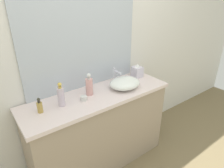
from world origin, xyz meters
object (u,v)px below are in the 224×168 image
object	(u,v)px
perfume_bottle	(40,106)
candle_jar	(84,98)
sink_basin	(125,83)
tissue_box	(137,71)
lotion_bottle	(61,96)
soap_dispenser	(89,86)

from	to	relation	value
perfume_bottle	candle_jar	distance (m)	0.41
sink_basin	perfume_bottle	size ratio (longest dim) A/B	2.48
perfume_bottle	tissue_box	size ratio (longest dim) A/B	0.84
perfume_bottle	lotion_bottle	bearing A→B (deg)	-2.59
tissue_box	candle_jar	world-z (taller)	tissue_box
sink_basin	lotion_bottle	distance (m)	0.70
sink_basin	tissue_box	world-z (taller)	tissue_box
lotion_bottle	tissue_box	distance (m)	1.01
soap_dispenser	candle_jar	xyz separation A→B (m)	(-0.10, -0.07, -0.08)
lotion_bottle	perfume_bottle	distance (m)	0.20
soap_dispenser	lotion_bottle	size ratio (longest dim) A/B	0.99
sink_basin	soap_dispenser	distance (m)	0.39
perfume_bottle	candle_jar	world-z (taller)	perfume_bottle
soap_dispenser	lotion_bottle	world-z (taller)	lotion_bottle
lotion_bottle	perfume_bottle	world-z (taller)	lotion_bottle
perfume_bottle	candle_jar	xyz separation A→B (m)	(0.40, -0.04, -0.04)
soap_dispenser	sink_basin	bearing A→B (deg)	-14.11
sink_basin	lotion_bottle	size ratio (longest dim) A/B	1.49
sink_basin	candle_jar	size ratio (longest dim) A/B	5.47
tissue_box	sink_basin	bearing A→B (deg)	-155.18
candle_jar	perfume_bottle	bearing A→B (deg)	174.36
sink_basin	lotion_bottle	xyz separation A→B (m)	(-0.69, 0.06, 0.04)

